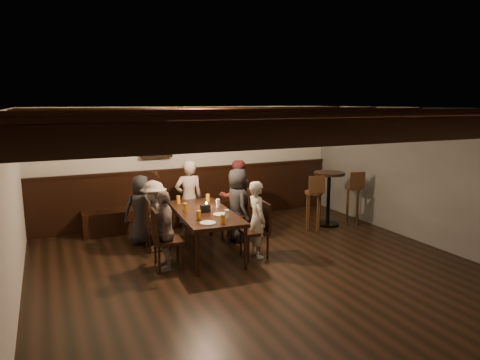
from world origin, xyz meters
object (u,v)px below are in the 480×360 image
person_right_far (257,219)px  bar_stool_left (313,210)px  chair_right_far (255,240)px  person_bench_centre (189,198)px  chair_left_near (157,234)px  dining_table (205,215)px  person_left_far (164,230)px  person_bench_right (237,197)px  person_bench_left (141,209)px  person_left_near (154,216)px  chair_right_near (236,224)px  person_right_near (238,205)px  bar_stool_right (353,205)px  chair_left_far (167,251)px  high_top_table (329,191)px

person_right_far → bar_stool_left: 1.84m
chair_right_far → person_bench_centre: size_ratio=0.63×
chair_left_near → chair_right_far: size_ratio=0.98×
dining_table → person_left_far: person_left_far is taller
chair_right_far → person_left_far: person_left_far is taller
person_bench_right → person_left_far: 2.13m
chair_left_near → person_bench_left: 0.60m
person_bench_centre → person_bench_right: person_bench_centre is taller
person_right_far → chair_left_near: bearing=58.5°
person_left_near → chair_right_near: bearing=90.0°
person_right_near → chair_left_near: bearing=90.0°
chair_right_far → person_left_near: person_left_near is taller
person_right_far → bar_stool_right: bearing=-68.1°
chair_left_far → person_left_near: size_ratio=0.77×
dining_table → chair_right_far: size_ratio=2.18×
person_bench_right → chair_right_far: bearing=82.4°
person_right_near → person_right_far: 0.90m
dining_table → person_bench_right: 1.27m
chair_right_near → person_bench_right: size_ratio=0.70×
chair_right_far → chair_right_near: bearing=-0.1°
chair_left_far → person_right_far: size_ratio=0.74×
chair_right_near → bar_stool_right: size_ratio=0.88×
dining_table → person_right_far: person_right_far is taller
person_right_far → person_bench_centre: bearing=26.6°
person_bench_centre → person_right_far: 1.68m
chair_left_far → person_left_near: 0.96m
chair_right_far → bar_stool_right: bearing=-68.4°
chair_right_near → person_bench_left: size_ratio=0.80×
dining_table → person_right_near: person_right_near is taller
high_top_table → person_bench_left: bearing=173.1°
bar_stool_right → high_top_table: bearing=176.6°
chair_right_near → bar_stool_right: bearing=-87.0°
person_bench_right → person_left_far: size_ratio=1.17×
chair_left_far → person_bench_right: (1.71, 1.24, 0.42)m
chair_left_near → person_right_near: 1.52m
chair_right_far → person_right_near: 0.98m
person_bench_right → person_left_near: 1.71m
chair_right_near → person_bench_left: (-1.59, 0.56, 0.32)m
person_right_near → chair_left_far: bearing=121.5°
person_bench_centre → chair_right_far: bearing=115.6°
chair_right_near → person_bench_centre: person_bench_centre is taller
person_right_far → high_top_table: person_right_far is taller
chair_left_near → chair_right_near: chair_right_near is taller
person_bench_centre → high_top_table: 2.84m
person_bench_left → person_bench_right: person_bench_right is taller
bar_stool_right → dining_table: bearing=-160.0°
chair_left_near → bar_stool_right: (4.05, -0.14, 0.15)m
chair_right_near → person_right_far: size_ratio=0.78×
high_top_table → chair_left_far: bearing=-165.8°
chair_left_near → person_bench_centre: person_bench_centre is taller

